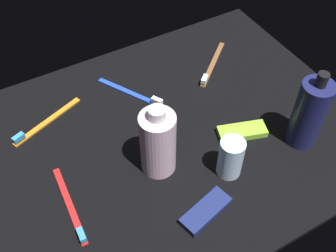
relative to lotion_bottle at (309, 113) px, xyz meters
The scene contains 10 objects.
ground_plane 29.58cm from the lotion_bottle, 31.42° to the right, with size 84.00×64.00×1.20cm, color black.
lotion_bottle is the anchor object (origin of this frame).
bodywash_bottle 31.02cm from the lotion_bottle, 16.32° to the right, with size 6.95×6.95×16.56cm.
deodorant_stick 18.55cm from the lotion_bottle, ahead, with size 4.90×4.90×8.90cm, color silver.
toothbrush_blue 39.31cm from the lotion_bottle, 49.43° to the right, with size 9.99×16.21×2.10cm.
toothbrush_brown 29.87cm from the lotion_bottle, 82.70° to the right, with size 14.49×12.58×2.10cm.
toothbrush_orange 56.34cm from the lotion_bottle, 33.48° to the right, with size 17.25×7.51×2.10cm.
toothbrush_red 49.97cm from the lotion_bottle, ahead, with size 2.06×18.04×2.10cm.
snack_bar_lime 14.33cm from the lotion_bottle, 35.76° to the right, with size 10.40×4.00×1.50cm, color #8CD133.
snack_bar_navy 28.77cm from the lotion_bottle, 10.56° to the left, with size 10.40×4.00×1.50cm, color navy.
Camera 1 is at (27.71, 49.14, 67.72)cm, focal length 43.58 mm.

